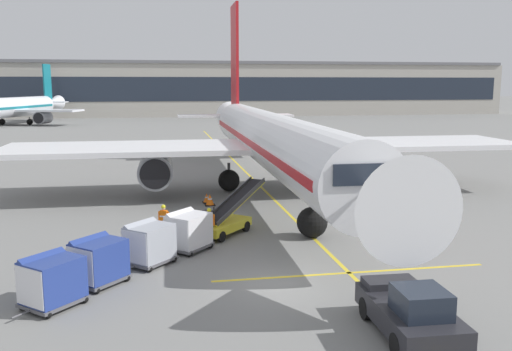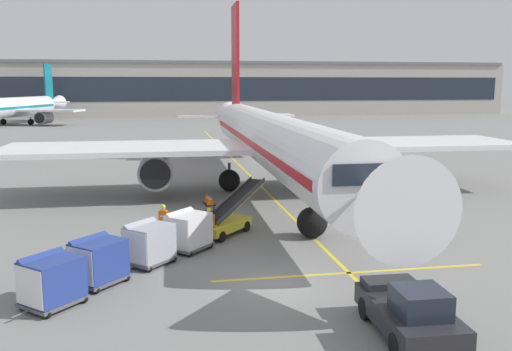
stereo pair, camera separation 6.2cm
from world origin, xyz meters
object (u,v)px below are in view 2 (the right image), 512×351
object	(u,v)px
belt_loader	(225,219)
baggage_cart_second	(148,242)
distant_airplane	(14,108)
baggage_cart_fourth	(51,280)
parked_airplane	(269,140)
baggage_cart_third	(98,260)
safety_cone_engine_keepout	(207,198)
baggage_cart_lead	(188,230)
ground_crew_by_loader	(209,222)
ground_crew_by_carts	(164,219)
pushback_tug	(410,312)
safety_cone_wingtip	(210,200)

from	to	relation	value
belt_loader	baggage_cart_second	xyz separation A→B (m)	(-3.95, -4.50, 0.19)
distant_airplane	baggage_cart_fourth	bearing A→B (deg)	-76.00
parked_airplane	belt_loader	size ratio (longest dim) A/B	9.61
parked_airplane	baggage_cart_third	size ratio (longest dim) A/B	18.54
safety_cone_engine_keepout	distant_airplane	distance (m)	82.52
baggage_cart_lead	safety_cone_engine_keepout	bearing A→B (deg)	80.03
baggage_cart_lead	baggage_cart_fourth	xyz separation A→B (m)	(-5.19, -5.94, 0.00)
ground_crew_by_loader	safety_cone_engine_keepout	size ratio (longest dim) A/B	2.71
baggage_cart_fourth	ground_crew_by_carts	xyz separation A→B (m)	(4.08, 8.42, -0.00)
baggage_cart_third	ground_crew_by_carts	bearing A→B (deg)	67.36
baggage_cart_third	safety_cone_engine_keepout	distance (m)	15.55
baggage_cart_third	baggage_cart_fourth	world-z (taller)	same
baggage_cart_lead	ground_crew_by_carts	bearing A→B (deg)	114.01
pushback_tug	ground_crew_by_carts	size ratio (longest dim) A/B	2.56
safety_cone_wingtip	distant_airplane	world-z (taller)	distant_airplane
baggage_cart_fourth	pushback_tug	xyz separation A→B (m)	(11.58, -4.50, -0.17)
parked_airplane	ground_crew_by_loader	xyz separation A→B (m)	(-5.53, -11.99, -2.92)
baggage_cart_second	parked_airplane	bearing A→B (deg)	60.60
parked_airplane	belt_loader	distance (m)	11.95
baggage_cart_second	distant_airplane	world-z (taller)	distant_airplane
baggage_cart_third	ground_crew_by_loader	bearing A→B (deg)	46.68
ground_crew_by_loader	ground_crew_by_carts	xyz separation A→B (m)	(-2.26, 1.18, 0.00)
ground_crew_by_carts	distant_airplane	distance (m)	89.10
belt_loader	pushback_tug	world-z (taller)	belt_loader
baggage_cart_third	distant_airplane	distance (m)	94.49
distant_airplane	parked_airplane	bearing A→B (deg)	-64.61
belt_loader	baggage_cart_third	xyz separation A→B (m)	(-5.91, -6.62, 0.19)
belt_loader	baggage_cart_second	bearing A→B (deg)	-131.33
ground_crew_by_loader	baggage_cart_second	bearing A→B (deg)	-133.84
baggage_cart_lead	ground_crew_by_loader	world-z (taller)	baggage_cart_lead
baggage_cart_fourth	safety_cone_wingtip	xyz separation A→B (m)	(7.18, 15.63, -0.63)
baggage_cart_lead	baggage_cart_third	world-z (taller)	same
baggage_cart_second	baggage_cart_third	world-z (taller)	same
baggage_cart_third	ground_crew_by_loader	xyz separation A→B (m)	(4.93, 5.23, -0.00)
baggage_cart_second	safety_cone_engine_keepout	xyz separation A→B (m)	(3.68, 12.35, -0.69)
belt_loader	ground_crew_by_carts	world-z (taller)	belt_loader
parked_airplane	pushback_tug	distance (m)	23.93
baggage_cart_third	distant_airplane	world-z (taller)	distant_airplane
baggage_cart_second	baggage_cart_lead	bearing A→B (deg)	44.62
parked_airplane	safety_cone_wingtip	bearing A→B (deg)	-142.40
safety_cone_engine_keepout	distant_airplane	world-z (taller)	distant_airplane
pushback_tug	ground_crew_by_loader	xyz separation A→B (m)	(-5.24, 11.74, 0.17)
pushback_tug	parked_airplane	bearing A→B (deg)	89.30
ground_crew_by_loader	baggage_cart_fourth	bearing A→B (deg)	-131.21
safety_cone_engine_keepout	distant_airplane	size ratio (longest dim) A/B	0.02
baggage_cart_third	safety_cone_wingtip	bearing A→B (deg)	67.02
distant_airplane	ground_crew_by_loader	bearing A→B (deg)	-71.01
baggage_cart_second	baggage_cart_fourth	distance (m)	5.34
safety_cone_wingtip	parked_airplane	bearing A→B (deg)	37.60
safety_cone_wingtip	safety_cone_engine_keepout	bearing A→B (deg)	99.03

